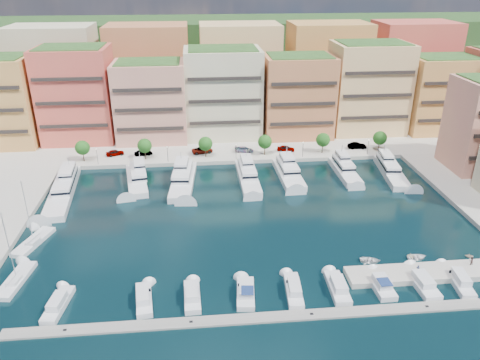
{
  "coord_description": "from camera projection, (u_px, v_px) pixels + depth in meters",
  "views": [
    {
      "loc": [
        -9.94,
        -84.05,
        47.64
      ],
      "look_at": [
        -1.28,
        6.72,
        6.0
      ],
      "focal_mm": 35.0,
      "sensor_mm": 36.0,
      "label": 1
    }
  ],
  "objects": [
    {
      "name": "ground",
      "position": [
        249.0,
        219.0,
        96.76
      ],
      "size": [
        400.0,
        400.0,
        0.0
      ],
      "primitive_type": "plane",
      "color": "black",
      "rests_on": "ground"
    },
    {
      "name": "north_quay",
      "position": [
        228.0,
        127.0,
        152.9
      ],
      "size": [
        220.0,
        64.0,
        2.0
      ],
      "primitive_type": "cube",
      "color": "#9E998E",
      "rests_on": "ground"
    },
    {
      "name": "hillside",
      "position": [
        220.0,
        91.0,
        196.37
      ],
      "size": [
        240.0,
        40.0,
        58.0
      ],
      "primitive_type": "cube",
      "color": "#1F3B18",
      "rests_on": "ground"
    },
    {
      "name": "south_pontoon",
      "position": [
        252.0,
        319.0,
        69.34
      ],
      "size": [
        72.0,
        2.2,
        0.35
      ],
      "primitive_type": "cube",
      "color": "gray",
      "rests_on": "ground"
    },
    {
      "name": "finger_pier",
      "position": [
        439.0,
        275.0,
        79.43
      ],
      "size": [
        32.0,
        5.0,
        2.0
      ],
      "primitive_type": "cube",
      "color": "#9E998E",
      "rests_on": "ground"
    },
    {
      "name": "apartment_1",
      "position": [
        77.0,
        94.0,
        134.1
      ],
      "size": [
        20.0,
        16.5,
        26.8
      ],
      "color": "#CB5643",
      "rests_on": "north_quay"
    },
    {
      "name": "apartment_2",
      "position": [
        151.0,
        101.0,
        134.93
      ],
      "size": [
        20.0,
        15.5,
        22.8
      ],
      "color": "tan",
      "rests_on": "north_quay"
    },
    {
      "name": "apartment_3",
      "position": [
        223.0,
        93.0,
        137.93
      ],
      "size": [
        22.0,
        16.5,
        25.8
      ],
      "color": "beige",
      "rests_on": "north_quay"
    },
    {
      "name": "apartment_4",
      "position": [
        298.0,
        96.0,
        138.44
      ],
      "size": [
        20.0,
        15.5,
        23.8
      ],
      "color": "#C6704A",
      "rests_on": "north_quay"
    },
    {
      "name": "apartment_5",
      "position": [
        368.0,
        88.0,
        141.52
      ],
      "size": [
        22.0,
        16.5,
        26.8
      ],
      "color": "#E2BB77",
      "rests_on": "north_quay"
    },
    {
      "name": "apartment_6",
      "position": [
        439.0,
        94.0,
        142.44
      ],
      "size": [
        20.0,
        15.5,
        22.8
      ],
      "color": "#B88143",
      "rests_on": "north_quay"
    },
    {
      "name": "backblock_0",
      "position": [
        57.0,
        73.0,
        152.37
      ],
      "size": [
        26.0,
        18.0,
        30.0
      ],
      "primitive_type": "cube",
      "color": "beige",
      "rests_on": "north_quay"
    },
    {
      "name": "backblock_1",
      "position": [
        150.0,
        72.0,
        154.96
      ],
      "size": [
        26.0,
        18.0,
        30.0
      ],
      "primitive_type": "cube",
      "color": "#C6704A",
      "rests_on": "north_quay"
    },
    {
      "name": "backblock_2",
      "position": [
        240.0,
        70.0,
        157.56
      ],
      "size": [
        26.0,
        18.0,
        30.0
      ],
      "primitive_type": "cube",
      "color": "#E2BB77",
      "rests_on": "north_quay"
    },
    {
      "name": "backblock_3",
      "position": [
        327.0,
        68.0,
        160.15
      ],
      "size": [
        26.0,
        18.0,
        30.0
      ],
      "primitive_type": "cube",
      "color": "#B88143",
      "rests_on": "north_quay"
    },
    {
      "name": "backblock_4",
      "position": [
        411.0,
        67.0,
        162.74
      ],
      "size": [
        26.0,
        18.0,
        30.0
      ],
      "primitive_type": "cube",
      "color": "#CB5643",
      "rests_on": "north_quay"
    },
    {
      "name": "tree_0",
      "position": [
        82.0,
        148.0,
        121.67
      ],
      "size": [
        3.8,
        3.8,
        5.65
      ],
      "color": "#473323",
      "rests_on": "north_quay"
    },
    {
      "name": "tree_1",
      "position": [
        145.0,
        146.0,
        123.05
      ],
      "size": [
        3.8,
        3.8,
        5.65
      ],
      "color": "#473323",
      "rests_on": "north_quay"
    },
    {
      "name": "tree_2",
      "position": [
        205.0,
        144.0,
        124.44
      ],
      "size": [
        3.8,
        3.8,
        5.65
      ],
      "color": "#473323",
      "rests_on": "north_quay"
    },
    {
      "name": "tree_3",
      "position": [
        265.0,
        142.0,
        125.82
      ],
      "size": [
        3.8,
        3.8,
        5.65
      ],
      "color": "#473323",
      "rests_on": "north_quay"
    },
    {
      "name": "tree_4",
      "position": [
        323.0,
        140.0,
        127.2
      ],
      "size": [
        3.8,
        3.8,
        5.65
      ],
      "color": "#473323",
      "rests_on": "north_quay"
    },
    {
      "name": "tree_5",
      "position": [
        380.0,
        138.0,
        128.58
      ],
      "size": [
        3.8,
        3.8,
        5.65
      ],
      "color": "#473323",
      "rests_on": "north_quay"
    },
    {
      "name": "lamppost_0",
      "position": [
        97.0,
        154.0,
        120.31
      ],
      "size": [
        0.3,
        0.3,
        4.2
      ],
      "color": "black",
      "rests_on": "north_quay"
    },
    {
      "name": "lamppost_1",
      "position": [
        167.0,
        151.0,
        121.87
      ],
      "size": [
        0.3,
        0.3,
        4.2
      ],
      "color": "black",
      "rests_on": "north_quay"
    },
    {
      "name": "lamppost_2",
      "position": [
        236.0,
        149.0,
        123.42
      ],
      "size": [
        0.3,
        0.3,
        4.2
      ],
      "color": "black",
      "rests_on": "north_quay"
    },
    {
      "name": "lamppost_3",
      "position": [
        303.0,
        147.0,
        124.98
      ],
      "size": [
        0.3,
        0.3,
        4.2
      ],
      "color": "black",
      "rests_on": "north_quay"
    },
    {
      "name": "lamppost_4",
      "position": [
        368.0,
        145.0,
        126.53
      ],
      "size": [
        0.3,
        0.3,
        4.2
      ],
      "color": "black",
      "rests_on": "north_quay"
    },
    {
      "name": "yacht_0",
      "position": [
        63.0,
        188.0,
        107.83
      ],
      "size": [
        7.22,
        27.15,
        7.3
      ],
      "color": "silver",
      "rests_on": "ground"
    },
    {
      "name": "yacht_1",
      "position": [
        137.0,
        178.0,
        112.98
      ],
      "size": [
        7.17,
        18.27,
        7.3
      ],
      "color": "silver",
      "rests_on": "ground"
    },
    {
      "name": "yacht_2",
      "position": [
        183.0,
        178.0,
        112.7
      ],
      "size": [
        6.64,
        21.13,
        7.3
      ],
      "color": "silver",
      "rests_on": "ground"
    },
    {
      "name": "yacht_3",
      "position": [
        248.0,
        175.0,
        114.5
      ],
      "size": [
        4.64,
        19.78,
        7.3
      ],
      "color": "silver",
      "rests_on": "ground"
    },
    {
      "name": "yacht_4",
      "position": [
        288.0,
        172.0,
        116.23
      ],
      "size": [
        5.48,
        17.85,
        7.3
      ],
      "color": "silver",
      "rests_on": "ground"
    },
    {
      "name": "yacht_5",
      "position": [
        344.0,
        169.0,
        117.91
      ],
      "size": [
        4.2,
        16.66,
        7.3
      ],
      "color": "silver",
      "rests_on": "ground"
    },
    {
      "name": "yacht_6",
      "position": [
        390.0,
        169.0,
        117.62
      ],
      "size": [
        6.73,
        20.11,
        7.3
      ],
      "color": "silver",
      "rests_on": "ground"
    },
    {
      "name": "cruiser_0",
      "position": [
        58.0,
        305.0,
        71.48
      ],
      "size": [
        3.46,
        8.64,
        2.55
      ],
      "color": "silver",
      "rests_on": "ground"
    },
    {
      "name": "cruiser_2",
      "position": [
        144.0,
        300.0,
        72.6
      ],
      "size": [
        3.33,
        8.14,
        2.55
      ],
      "color": "silver",
      "rests_on": "ground"
    },
    {
      "name": "cruiser_3",
      "position": [
        192.0,
        297.0,
        73.25
      ],
      "size": [
        2.71,
        7.65,
        2.55
      ],
      "color": "silver",
      "rests_on": "ground"
    },
    {
      "name": "cruiser_4",
      "position": [
        246.0,
        293.0,
        73.96
      ],
      "size": [
        3.44,
        7.84,
        2.66
      ],
      "color": "silver",
      "rests_on": "ground"
    },
    {
      "name": "cruiser_5",
      "position": [
        294.0,
        291.0,
        74.64
      ],
      "size": [
        3.03,
        8.8,
        2.55
      ],
      "color": "silver",
      "rests_on": "ground"
    },
    {
      "name": "cruiser_6",
      "position": [
        338.0,
        288.0,
        75.27
      ],
      "size": [
        2.91,
        8.38,
        2.55
      ],
      "color": "silver",
      "rests_on": "ground"
    },
    {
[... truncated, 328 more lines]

